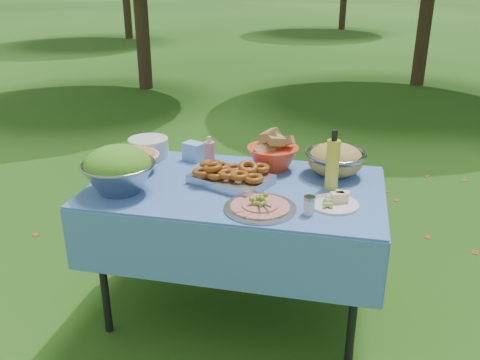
% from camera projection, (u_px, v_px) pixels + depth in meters
% --- Properties ---
extents(ground, '(80.00, 80.00, 0.00)m').
position_uv_depth(ground, '(237.00, 310.00, 2.86)').
color(ground, '#113409').
rests_on(ground, ground).
extents(picnic_table, '(1.46, 0.86, 0.76)m').
position_uv_depth(picnic_table, '(237.00, 251.00, 2.71)').
color(picnic_table, '#84C8FF').
rests_on(picnic_table, ground).
extents(salad_bowl, '(0.39, 0.39, 0.23)m').
position_uv_depth(salad_bowl, '(118.00, 169.00, 2.45)').
color(salad_bowl, '#919499').
rests_on(salad_bowl, picnic_table).
extents(pasta_bowl_white, '(0.27, 0.27, 0.14)m').
position_uv_depth(pasta_bowl_white, '(136.00, 159.00, 2.73)').
color(pasta_bowl_white, silver).
rests_on(pasta_bowl_white, picnic_table).
extents(plate_stack, '(0.24, 0.24, 0.11)m').
position_uv_depth(plate_stack, '(149.00, 148.00, 2.94)').
color(plate_stack, silver).
rests_on(plate_stack, picnic_table).
extents(wipes_box, '(0.13, 0.12, 0.10)m').
position_uv_depth(wipes_box, '(194.00, 151.00, 2.90)').
color(wipes_box, '#8EC0EC').
rests_on(wipes_box, picnic_table).
extents(sanitizer_bottle, '(0.07, 0.07, 0.17)m').
position_uv_depth(sanitizer_bottle, '(209.00, 151.00, 2.81)').
color(sanitizer_bottle, pink).
rests_on(sanitizer_bottle, picnic_table).
extents(bread_bowl, '(0.36, 0.36, 0.19)m').
position_uv_depth(bread_bowl, '(273.00, 152.00, 2.76)').
color(bread_bowl, '#F0401F').
rests_on(bread_bowl, picnic_table).
extents(pasta_bowl_steel, '(0.35, 0.35, 0.17)m').
position_uv_depth(pasta_bowl_steel, '(335.00, 159.00, 2.68)').
color(pasta_bowl_steel, '#919499').
rests_on(pasta_bowl_steel, picnic_table).
extents(fried_tray, '(0.45, 0.39, 0.09)m').
position_uv_depth(fried_tray, '(231.00, 175.00, 2.57)').
color(fried_tray, '#A9A9AE').
rests_on(fried_tray, picnic_table).
extents(charcuterie_platter, '(0.42, 0.42, 0.08)m').
position_uv_depth(charcuterie_platter, '(260.00, 202.00, 2.29)').
color(charcuterie_platter, '#A5A8AC').
rests_on(charcuterie_platter, picnic_table).
extents(oil_bottle, '(0.08, 0.08, 0.30)m').
position_uv_depth(oil_bottle, '(333.00, 159.00, 2.48)').
color(oil_bottle, gold).
rests_on(oil_bottle, picnic_table).
extents(cheese_plate, '(0.30, 0.30, 0.06)m').
position_uv_depth(cheese_plate, '(334.00, 199.00, 2.33)').
color(cheese_plate, silver).
rests_on(cheese_plate, picnic_table).
extents(shaker, '(0.07, 0.07, 0.08)m').
position_uv_depth(shaker, '(309.00, 205.00, 2.25)').
color(shaker, silver).
rests_on(shaker, picnic_table).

